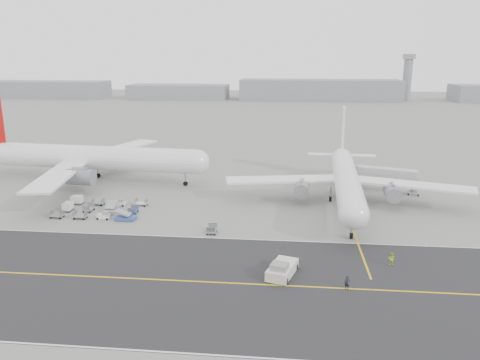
# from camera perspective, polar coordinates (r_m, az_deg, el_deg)

# --- Properties ---
(ground) EXTENTS (700.00, 700.00, 0.00)m
(ground) POSITION_cam_1_polar(r_m,az_deg,el_deg) (82.65, -7.21, -6.32)
(ground) COLOR gray
(ground) RESTS_ON ground
(taxiway) EXTENTS (220.00, 59.00, 0.03)m
(taxiway) POSITION_cam_1_polar(r_m,az_deg,el_deg) (65.58, -6.37, -12.15)
(taxiway) COLOR #262629
(taxiway) RESTS_ON ground
(horizon_buildings) EXTENTS (520.00, 28.00, 28.00)m
(horizon_buildings) POSITION_cam_1_polar(r_m,az_deg,el_deg) (336.56, 7.89, 9.66)
(horizon_buildings) COLOR gray
(horizon_buildings) RESTS_ON ground
(control_tower) EXTENTS (7.00, 7.00, 31.25)m
(control_tower) POSITION_cam_1_polar(r_m,az_deg,el_deg) (350.05, 19.73, 11.81)
(control_tower) COLOR gray
(control_tower) RESTS_ON ground
(airliner_a) EXTENTS (59.48, 58.62, 20.52)m
(airliner_a) POSITION_cam_1_polar(r_m,az_deg,el_deg) (119.06, -17.69, 2.63)
(airliner_a) COLOR white
(airliner_a) RESTS_ON ground
(airliner_b) EXTENTS (50.60, 51.28, 17.68)m
(airliner_b) POSITION_cam_1_polar(r_m,az_deg,el_deg) (99.22, 12.82, 0.13)
(airliner_b) COLOR white
(airliner_b) RESTS_ON ground
(pushback_tug) EXTENTS (4.67, 8.31, 2.35)m
(pushback_tug) POSITION_cam_1_polar(r_m,az_deg,el_deg) (66.49, 5.13, -10.79)
(pushback_tug) COLOR beige
(pushback_tug) RESTS_ON ground
(jet_bridge) EXTENTS (14.89, 7.16, 5.60)m
(jet_bridge) POSITION_cam_1_polar(r_m,az_deg,el_deg) (109.94, 17.32, 0.61)
(jet_bridge) COLOR gray
(jet_bridge) RESTS_ON ground
(gse_cluster) EXTENTS (21.20, 16.16, 1.88)m
(gse_cluster) POSITION_cam_1_polar(r_m,az_deg,el_deg) (96.44, -16.64, -3.72)
(gse_cluster) COLOR gray
(gse_cluster) RESTS_ON ground
(stray_dolly) EXTENTS (1.58, 2.52, 1.54)m
(stray_dolly) POSITION_cam_1_polar(r_m,az_deg,el_deg) (81.67, -3.45, -6.48)
(stray_dolly) COLOR silver
(stray_dolly) RESTS_ON ground
(ground_crew_a) EXTENTS (0.84, 0.70, 1.95)m
(ground_crew_a) POSITION_cam_1_polar(r_m,az_deg,el_deg) (64.24, 12.92, -12.10)
(ground_crew_a) COLOR black
(ground_crew_a) RESTS_ON ground
(ground_crew_b) EXTENTS (1.09, 0.95, 1.93)m
(ground_crew_b) POSITION_cam_1_polar(r_m,az_deg,el_deg) (72.91, 17.95, -9.11)
(ground_crew_b) COLOR #B6CD18
(ground_crew_b) RESTS_ON ground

